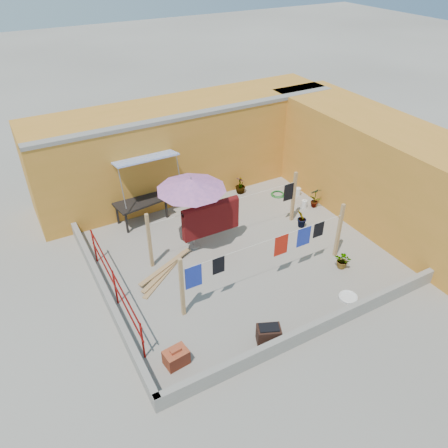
{
  "coord_description": "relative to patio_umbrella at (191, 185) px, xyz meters",
  "views": [
    {
      "loc": [
        -5.45,
        -8.84,
        8.19
      ],
      "look_at": [
        -0.38,
        0.3,
        1.08
      ],
      "focal_mm": 35.0,
      "sensor_mm": 36.0,
      "label": 1
    }
  ],
  "objects": [
    {
      "name": "plant_right_c",
      "position": [
        3.33,
        -3.0,
        -1.92
      ],
      "size": [
        0.6,
        0.62,
        0.53
      ],
      "primitive_type": "imported",
      "rotation": [
        0.0,
        0.0,
        5.25
      ],
      "color": "#1F601B",
      "rests_on": "ground"
    },
    {
      "name": "plant_right_b",
      "position": [
        3.54,
        -0.76,
        -1.84
      ],
      "size": [
        0.47,
        0.47,
        0.67
      ],
      "primitive_type": "imported",
      "rotation": [
        0.0,
        0.0,
        3.94
      ],
      "color": "#1F601B",
      "rests_on": "ground"
    },
    {
      "name": "lumber_pile",
      "position": [
        -1.27,
        -0.72,
        -2.12
      ],
      "size": [
        1.97,
        1.4,
        0.13
      ],
      "color": "tan",
      "rests_on": "ground"
    },
    {
      "name": "brazier",
      "position": [
        -0.09,
        -4.25,
        -1.94
      ],
      "size": [
        0.66,
        0.56,
        0.5
      ],
      "color": "black",
      "rests_on": "ground"
    },
    {
      "name": "parapet_front",
      "position": [
        1.02,
        -4.63,
        -1.96
      ],
      "size": [
        8.3,
        0.16,
        0.44
      ],
      "primitive_type": "cube",
      "color": "gray",
      "rests_on": "ground"
    },
    {
      "name": "plant_back_a",
      "position": [
        1.32,
        0.94,
        -1.78
      ],
      "size": [
        0.96,
        0.94,
        0.81
      ],
      "primitive_type": "imported",
      "rotation": [
        0.0,
        0.0,
        0.68
      ],
      "color": "#1F601B",
      "rests_on": "ground"
    },
    {
      "name": "clothesline_rig",
      "position": [
        0.58,
        -0.49,
        -1.18
      ],
      "size": [
        5.09,
        2.35,
        1.8
      ],
      "color": "tan",
      "rests_on": "ground"
    },
    {
      "name": "water_jug_b",
      "position": [
        4.72,
        0.98,
        -2.04
      ],
      "size": [
        0.21,
        0.21,
        0.32
      ],
      "color": "silver",
      "rests_on": "ground"
    },
    {
      "name": "wall_right",
      "position": [
        6.22,
        -1.05,
        -0.58
      ],
      "size": [
        2.4,
        9.0,
        3.2
      ],
      "primitive_type": "cube",
      "color": "orange",
      "rests_on": "ground"
    },
    {
      "name": "parapet_left",
      "position": [
        -3.06,
        -1.05,
        -1.96
      ],
      "size": [
        0.16,
        7.3,
        0.44
      ],
      "primitive_type": "cube",
      "color": "gray",
      "rests_on": "ground"
    },
    {
      "name": "water_jug_a",
      "position": [
        4.39,
        0.18,
        -2.04
      ],
      "size": [
        0.2,
        0.2,
        0.32
      ],
      "color": "silver",
      "rests_on": "ground"
    },
    {
      "name": "red_railing",
      "position": [
        -2.83,
        -1.25,
        -1.46
      ],
      "size": [
        0.05,
        4.2,
        1.1
      ],
      "color": "maroon",
      "rests_on": "ground"
    },
    {
      "name": "plant_back_b",
      "position": [
        2.94,
        2.15,
        -1.86
      ],
      "size": [
        0.48,
        0.48,
        0.65
      ],
      "primitive_type": "imported",
      "rotation": [
        0.0,
        0.0,
        1.96
      ],
      "color": "#1F601B",
      "rests_on": "ground"
    },
    {
      "name": "green_hose",
      "position": [
        4.08,
        1.34,
        -2.15
      ],
      "size": [
        0.52,
        0.52,
        0.08
      ],
      "color": "#1A7627",
      "rests_on": "ground"
    },
    {
      "name": "plant_right_a",
      "position": [
        4.72,
        0.04,
        -1.79
      ],
      "size": [
        0.45,
        0.35,
        0.78
      ],
      "primitive_type": "imported",
      "rotation": [
        0.0,
        0.0,
        2.96
      ],
      "color": "#1F601B",
      "rests_on": "ground"
    },
    {
      "name": "white_basin",
      "position": [
        2.59,
        -4.06,
        -2.14
      ],
      "size": [
        0.51,
        0.51,
        0.09
      ],
      "color": "silver",
      "rests_on": "ground"
    },
    {
      "name": "outdoor_table",
      "position": [
        -0.87,
        2.15,
        -1.47
      ],
      "size": [
        1.79,
        1.08,
        0.79
      ],
      "color": "black",
      "rests_on": "ground"
    },
    {
      "name": "patio_umbrella",
      "position": [
        0.0,
        0.0,
        0.0
      ],
      "size": [
        2.52,
        2.52,
        2.43
      ],
      "color": "gray",
      "rests_on": "ground"
    },
    {
      "name": "wall_back",
      "position": [
        1.52,
        3.64,
        -0.57
      ],
      "size": [
        11.0,
        3.27,
        3.21
      ],
      "color": "orange",
      "rests_on": "ground"
    },
    {
      "name": "brick_stack",
      "position": [
        -2.25,
        -3.76,
        -1.98
      ],
      "size": [
        0.57,
        0.44,
        0.47
      ],
      "color": "#B24329",
      "rests_on": "ground"
    },
    {
      "name": "ground",
      "position": [
        1.02,
        -1.05,
        -2.18
      ],
      "size": [
        80.0,
        80.0,
        0.0
      ],
      "primitive_type": "plane",
      "color": "#9E998E",
      "rests_on": "ground"
    }
  ]
}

